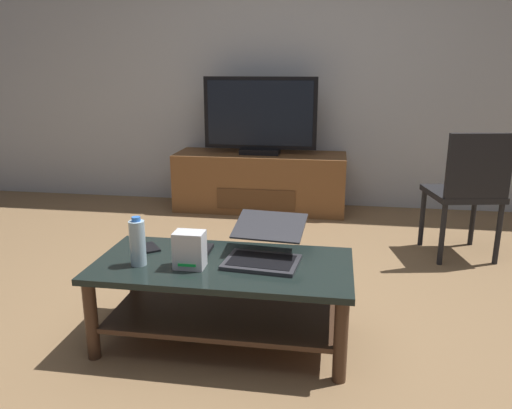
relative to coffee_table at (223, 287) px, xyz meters
The scene contains 11 objects.
ground_plane 0.35m from the coffee_table, 53.03° to the left, with size 7.68×7.68×0.00m, color olive.
back_wall 2.89m from the coffee_table, 87.22° to the left, with size 6.40×0.12×2.80m, color silver.
coffee_table is the anchor object (origin of this frame).
media_cabinet 2.35m from the coffee_table, 94.37° to the left, with size 1.55×0.52×0.53m.
television 2.39m from the coffee_table, 94.41° to the left, with size 1.01×0.20×0.68m.
dining_chair 1.93m from the coffee_table, 43.50° to the left, with size 0.51×0.51×0.89m.
laptop 0.28m from the coffee_table, 21.52° to the left, with size 0.38×0.44×0.18m.
router_box 0.26m from the coffee_table, 149.81° to the right, with size 0.14×0.10×0.17m.
water_bottle_near 0.45m from the coffee_table, 167.21° to the right, with size 0.07×0.07×0.23m.
cell_phone 0.44m from the coffee_table, 162.78° to the left, with size 0.07×0.14×0.01m, color black.
tv_remote 0.21m from the coffee_table, 133.53° to the left, with size 0.04×0.16×0.02m, color black.
Camera 1 is at (0.37, -2.31, 1.29)m, focal length 35.11 mm.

